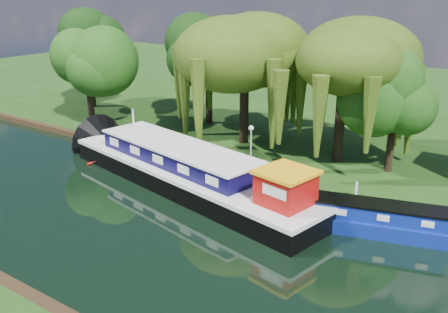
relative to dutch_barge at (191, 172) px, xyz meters
The scene contains 13 objects.
ground 5.18m from the dutch_barge, 84.01° to the right, with size 120.00×120.00×0.00m, color black.
far_bank 28.97m from the dutch_barge, 88.95° to the left, with size 120.00×52.00×0.45m, color #19360E.
dutch_barge is the anchor object (origin of this frame).
narrowboat 10.93m from the dutch_barge, ahead, with size 12.03×5.17×1.74m.
red_dinghy 7.71m from the dutch_barge, behind, with size 2.50×3.49×0.72m, color #9B0E0B.
willow_left 10.96m from the dutch_barge, 100.92° to the left, with size 7.84×7.84×9.40m.
willow_right 12.32m from the dutch_barge, 55.96° to the left, with size 7.33×7.33×8.93m.
tree_far_left 17.27m from the dutch_barge, 160.23° to the left, with size 5.11×5.11×8.23m.
tree_far_back 23.80m from the dutch_barge, 153.63° to the left, with size 5.17×5.17×8.70m.
tree_far_mid 14.96m from the dutch_barge, 121.58° to the left, with size 5.30×5.30×8.68m.
tree_far_right 13.82m from the dutch_barge, 42.62° to the left, with size 4.33×4.33×7.08m.
lamppost 5.72m from the dutch_barge, 79.31° to the left, with size 0.36×0.36×2.56m.
mooring_posts 3.36m from the dutch_barge, 89.50° to the left, with size 19.16×0.16×1.00m.
Camera 1 is at (17.82, -17.91, 12.36)m, focal length 40.00 mm.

